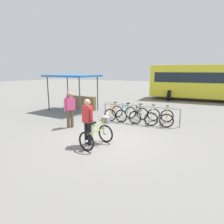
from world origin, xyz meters
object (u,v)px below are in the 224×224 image
object	(u,v)px
racked_bike_teal	(126,114)
racked_bike_black	(139,115)
person_with_featured_bike	(88,120)
market_stall	(76,89)
bus_distant	(212,80)
featured_bicycle	(99,132)
racked_bike_orange	(114,112)
racked_bike_white	(152,116)
racked_bike_yellow	(167,117)
pedestrian_with_backpack	(69,107)

from	to	relation	value
racked_bike_teal	racked_bike_black	world-z (taller)	same
person_with_featured_bike	market_stall	distance (m)	6.64
person_with_featured_bike	bus_distant	xyz separation A→B (m)	(3.50, 13.50, 0.83)
racked_bike_teal	bus_distant	size ratio (longest dim) A/B	0.11
racked_bike_teal	racked_bike_black	bearing A→B (deg)	2.82
featured_bicycle	market_stall	distance (m)	6.84
racked_bike_orange	person_with_featured_bike	bearing A→B (deg)	-76.68
racked_bike_white	racked_bike_yellow	world-z (taller)	same
person_with_featured_bike	pedestrian_with_backpack	bearing A→B (deg)	143.54
racked_bike_black	bus_distant	size ratio (longest dim) A/B	0.11
racked_bike_yellow	bus_distant	distance (m)	9.77
bus_distant	market_stall	xyz separation A→B (m)	(-7.79, -8.45, -0.35)
racked_bike_orange	racked_bike_white	distance (m)	2.10
racked_bike_orange	person_with_featured_bike	world-z (taller)	person_with_featured_bike
racked_bike_teal	person_with_featured_bike	size ratio (longest dim) A/B	0.71
person_with_featured_bike	pedestrian_with_backpack	world-z (taller)	same
racked_bike_yellow	bus_distant	bearing A→B (deg)	80.44
racked_bike_black	featured_bicycle	world-z (taller)	featured_bicycle
racked_bike_black	racked_bike_yellow	bearing A→B (deg)	2.82
racked_bike_yellow	person_with_featured_bike	size ratio (longest dim) A/B	0.74
racked_bike_yellow	featured_bicycle	bearing A→B (deg)	-111.63
racked_bike_yellow	racked_bike_teal	bearing A→B (deg)	-177.18
racked_bike_orange	market_stall	distance (m)	3.74
racked_bike_orange	racked_bike_yellow	size ratio (longest dim) A/B	0.96
market_stall	pedestrian_with_backpack	bearing A→B (deg)	-57.29
pedestrian_with_backpack	bus_distant	bearing A→B (deg)	65.44
racked_bike_white	person_with_featured_bike	xyz separation A→B (m)	(-1.19, -3.92, 0.54)
racked_bike_teal	featured_bicycle	distance (m)	3.78
racked_bike_teal	market_stall	xyz separation A→B (m)	(-4.08, 1.19, 1.03)
racked_bike_white	market_stall	xyz separation A→B (m)	(-5.48, 1.13, 1.03)
person_with_featured_bike	bus_distant	bearing A→B (deg)	75.46
market_stall	racked_bike_orange	bearing A→B (deg)	-19.96
racked_bike_white	person_with_featured_bike	bearing A→B (deg)	-106.94
featured_bicycle	market_stall	xyz separation A→B (m)	(-4.66, 4.92, 0.91)
racked_bike_orange	racked_bike_black	world-z (taller)	same
person_with_featured_bike	featured_bicycle	bearing A→B (deg)	17.91
racked_bike_black	person_with_featured_bike	size ratio (longest dim) A/B	0.67
racked_bike_orange	featured_bicycle	bearing A→B (deg)	-70.95
featured_bicycle	market_stall	world-z (taller)	market_stall
featured_bicycle	person_with_featured_bike	distance (m)	0.58
racked_bike_yellow	pedestrian_with_backpack	size ratio (longest dim) A/B	0.74
racked_bike_black	market_stall	distance (m)	5.03
bus_distant	racked_bike_teal	bearing A→B (deg)	-111.01
racked_bike_orange	racked_bike_black	distance (m)	1.40
racked_bike_teal	pedestrian_with_backpack	distance (m)	3.03
pedestrian_with_backpack	racked_bike_black	bearing A→B (deg)	44.07
person_with_featured_bike	pedestrian_with_backpack	xyz separation A→B (m)	(-2.00, 1.47, 0.03)
racked_bike_teal	market_stall	size ratio (longest dim) A/B	0.36
racked_bike_teal	racked_bike_white	size ratio (longest dim) A/B	0.97
racked_bike_teal	pedestrian_with_backpack	bearing A→B (deg)	-127.00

